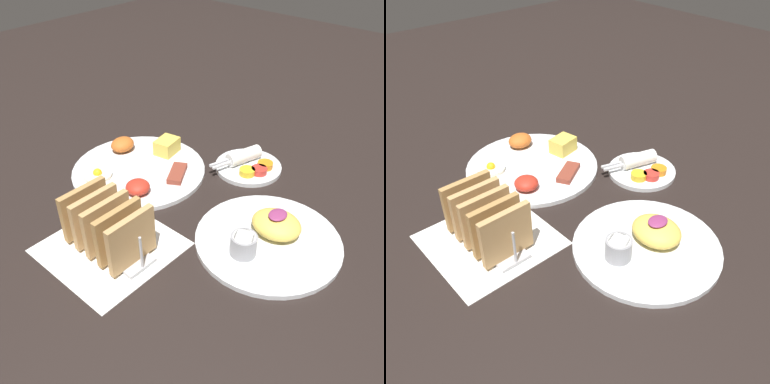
# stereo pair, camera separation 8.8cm
# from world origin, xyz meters

# --- Properties ---
(ground_plane) EXTENTS (3.00, 3.00, 0.00)m
(ground_plane) POSITION_xyz_m (0.00, 0.00, 0.00)
(ground_plane) COLOR black
(napkin_flat) EXTENTS (0.22, 0.22, 0.00)m
(napkin_flat) POSITION_xyz_m (-0.18, 0.05, 0.00)
(napkin_flat) COLOR white
(napkin_flat) RESTS_ON ground_plane
(plate_breakfast) EXTENTS (0.31, 0.31, 0.05)m
(plate_breakfast) POSITION_xyz_m (0.03, 0.20, 0.01)
(plate_breakfast) COLOR white
(plate_breakfast) RESTS_ON ground_plane
(plate_condiments) EXTENTS (0.16, 0.15, 0.04)m
(plate_condiments) POSITION_xyz_m (0.20, 0.01, 0.01)
(plate_condiments) COLOR white
(plate_condiments) RESTS_ON ground_plane
(plate_foreground) EXTENTS (0.27, 0.27, 0.06)m
(plate_foreground) POSITION_xyz_m (0.02, -0.16, 0.01)
(plate_foreground) COLOR white
(plate_foreground) RESTS_ON ground_plane
(toast_rack) EXTENTS (0.10, 0.18, 0.10)m
(toast_rack) POSITION_xyz_m (-0.18, 0.05, 0.05)
(toast_rack) COLOR #B7B7BC
(toast_rack) RESTS_ON ground_plane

